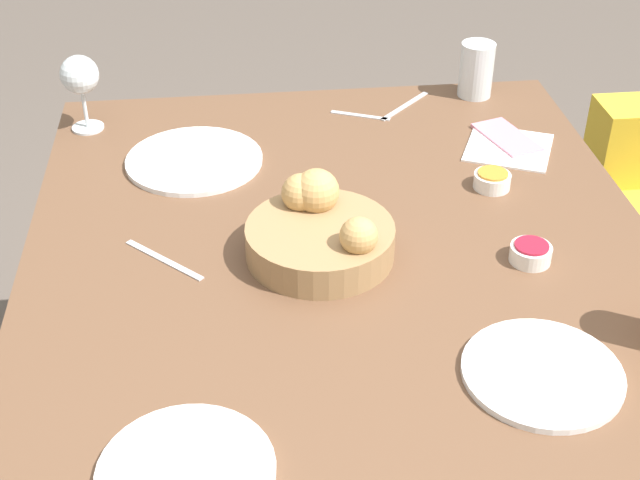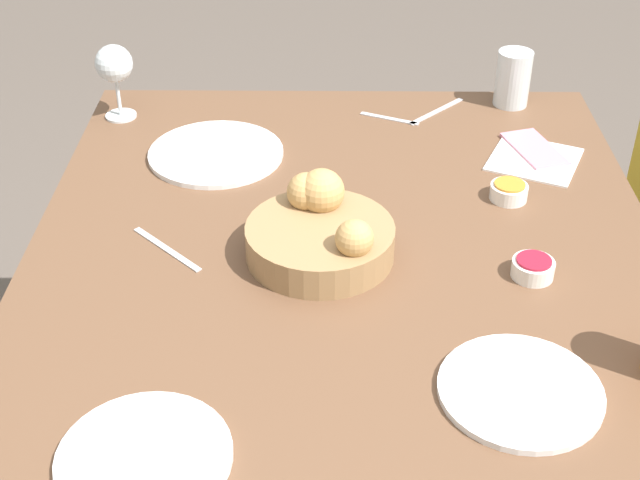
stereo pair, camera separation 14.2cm
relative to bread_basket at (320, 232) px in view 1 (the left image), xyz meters
The scene contains 14 objects.
dining_table 0.15m from the bread_basket, 25.08° to the left, with size 1.40×1.04×0.72m.
bread_basket is the anchor object (origin of this frame).
plate_near_left 0.38m from the bread_basket, 147.40° to the right, with size 0.26×0.26×0.01m.
plate_near_right 0.49m from the bread_basket, 25.49° to the right, with size 0.22×0.22×0.01m.
plate_far_center 0.42m from the bread_basket, 39.49° to the left, with size 0.22×0.22×0.01m.
water_tumbler 0.68m from the bread_basket, 144.25° to the left, with size 0.07×0.07×0.12m.
wine_glass 0.64m from the bread_basket, 139.08° to the right, with size 0.08×0.08×0.16m.
jam_bowl_berry 0.34m from the bread_basket, 79.38° to the left, with size 0.07×0.07×0.03m.
jam_bowl_honey 0.37m from the bread_basket, 116.84° to the left, with size 0.07×0.07×0.03m.
fork_silver 0.25m from the bread_basket, 90.88° to the right, with size 0.13×0.13×0.00m.
knife_silver 0.57m from the bread_basket, 155.11° to the left, with size 0.13×0.13×0.00m.
spoon_coffee 0.50m from the bread_basket, 163.97° to the left, with size 0.06×0.12×0.00m.
napkin 0.51m from the bread_basket, 127.24° to the left, with size 0.21×0.21×0.00m.
cell_phone 0.54m from the bread_basket, 129.93° to the left, with size 0.17×0.12×0.01m.
Camera 1 is at (1.09, -0.17, 1.55)m, focal length 50.00 mm.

